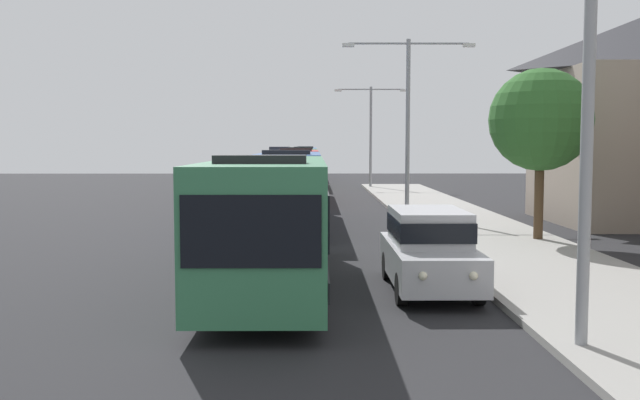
{
  "coord_description": "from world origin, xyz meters",
  "views": [
    {
      "loc": [
        -0.26,
        -3.4,
        3.41
      ],
      "look_at": [
        -0.11,
        16.16,
        1.87
      ],
      "focal_mm": 39.69,
      "sensor_mm": 36.0,
      "label": 1
    }
  ],
  "objects_px": {
    "bus_tail_end": "(306,159)",
    "streetlamp_mid": "(408,107)",
    "bus_middle": "(298,173)",
    "white_suv": "(429,247)",
    "bus_fourth_in_line": "(302,166)",
    "streetlamp_far": "(371,125)",
    "bus_second_in_line": "(290,186)",
    "roadside_tree": "(541,120)",
    "bus_rear": "(304,162)",
    "streetlamp_near": "(590,47)",
    "bus_lead": "(271,217)",
    "box_truck_oncoming": "(280,158)"
  },
  "relations": [
    {
      "from": "bus_rear",
      "to": "roadside_tree",
      "type": "relative_size",
      "value": 1.94
    },
    {
      "from": "white_suv",
      "to": "box_truck_oncoming",
      "type": "distance_m",
      "value": 71.32
    },
    {
      "from": "bus_lead",
      "to": "bus_tail_end",
      "type": "height_order",
      "value": "same"
    },
    {
      "from": "bus_second_in_line",
      "to": "streetlamp_near",
      "type": "distance_m",
      "value": 19.42
    },
    {
      "from": "bus_lead",
      "to": "streetlamp_mid",
      "type": "height_order",
      "value": "streetlamp_mid"
    },
    {
      "from": "bus_second_in_line",
      "to": "bus_fourth_in_line",
      "type": "relative_size",
      "value": 1.09
    },
    {
      "from": "bus_second_in_line",
      "to": "bus_tail_end",
      "type": "distance_m",
      "value": 53.06
    },
    {
      "from": "bus_tail_end",
      "to": "bus_fourth_in_line",
      "type": "bearing_deg",
      "value": -90.0
    },
    {
      "from": "bus_lead",
      "to": "streetlamp_near",
      "type": "relative_size",
      "value": 1.39
    },
    {
      "from": "bus_lead",
      "to": "bus_second_in_line",
      "type": "xyz_separation_m",
      "value": [
        0.0,
        12.87,
        0.0
      ]
    },
    {
      "from": "bus_tail_end",
      "to": "streetlamp_mid",
      "type": "bearing_deg",
      "value": -83.78
    },
    {
      "from": "bus_lead",
      "to": "white_suv",
      "type": "height_order",
      "value": "bus_lead"
    },
    {
      "from": "bus_rear",
      "to": "box_truck_oncoming",
      "type": "relative_size",
      "value": 1.64
    },
    {
      "from": "bus_second_in_line",
      "to": "bus_rear",
      "type": "distance_m",
      "value": 39.98
    },
    {
      "from": "bus_second_in_line",
      "to": "roadside_tree",
      "type": "xyz_separation_m",
      "value": [
        8.79,
        -5.39,
        2.55
      ]
    },
    {
      "from": "bus_middle",
      "to": "roadside_tree",
      "type": "xyz_separation_m",
      "value": [
        8.79,
        -18.81,
        2.55
      ]
    },
    {
      "from": "bus_tail_end",
      "to": "streetlamp_mid",
      "type": "xyz_separation_m",
      "value": [
        5.4,
        -49.54,
        3.48
      ]
    },
    {
      "from": "bus_lead",
      "to": "streetlamp_far",
      "type": "relative_size",
      "value": 1.4
    },
    {
      "from": "white_suv",
      "to": "bus_tail_end",
      "type": "bearing_deg",
      "value": 93.19
    },
    {
      "from": "streetlamp_mid",
      "to": "roadside_tree",
      "type": "distance_m",
      "value": 9.58
    },
    {
      "from": "bus_second_in_line",
      "to": "streetlamp_mid",
      "type": "relative_size",
      "value": 1.51
    },
    {
      "from": "box_truck_oncoming",
      "to": "roadside_tree",
      "type": "height_order",
      "value": "roadside_tree"
    },
    {
      "from": "bus_rear",
      "to": "bus_tail_end",
      "type": "distance_m",
      "value": 13.08
    },
    {
      "from": "bus_tail_end",
      "to": "streetlamp_near",
      "type": "height_order",
      "value": "streetlamp_near"
    },
    {
      "from": "streetlamp_near",
      "to": "streetlamp_mid",
      "type": "relative_size",
      "value": 0.96
    },
    {
      "from": "bus_tail_end",
      "to": "streetlamp_mid",
      "type": "relative_size",
      "value": 1.3
    },
    {
      "from": "streetlamp_near",
      "to": "streetlamp_far",
      "type": "distance_m",
      "value": 43.79
    },
    {
      "from": "streetlamp_mid",
      "to": "roadside_tree",
      "type": "relative_size",
      "value": 1.39
    },
    {
      "from": "streetlamp_near",
      "to": "roadside_tree",
      "type": "height_order",
      "value": "streetlamp_near"
    },
    {
      "from": "streetlamp_near",
      "to": "roadside_tree",
      "type": "bearing_deg",
      "value": 75.34
    },
    {
      "from": "bus_middle",
      "to": "white_suv",
      "type": "xyz_separation_m",
      "value": [
        3.7,
        -26.79,
        -0.66
      ]
    },
    {
      "from": "bus_middle",
      "to": "white_suv",
      "type": "height_order",
      "value": "bus_middle"
    },
    {
      "from": "white_suv",
      "to": "roadside_tree",
      "type": "relative_size",
      "value": 0.82
    },
    {
      "from": "streetlamp_mid",
      "to": "bus_tail_end",
      "type": "bearing_deg",
      "value": 96.22
    },
    {
      "from": "streetlamp_near",
      "to": "roadside_tree",
      "type": "xyz_separation_m",
      "value": [
        3.39,
        12.98,
        -0.7
      ]
    },
    {
      "from": "white_suv",
      "to": "bus_middle",
      "type": "bearing_deg",
      "value": 97.86
    },
    {
      "from": "bus_second_in_line",
      "to": "streetlamp_mid",
      "type": "xyz_separation_m",
      "value": [
        5.4,
        3.53,
        3.47
      ]
    },
    {
      "from": "bus_rear",
      "to": "white_suv",
      "type": "bearing_deg",
      "value": -86.03
    },
    {
      "from": "bus_middle",
      "to": "roadside_tree",
      "type": "bearing_deg",
      "value": -64.94
    },
    {
      "from": "streetlamp_mid",
      "to": "streetlamp_far",
      "type": "xyz_separation_m",
      "value": [
        0.0,
        21.89,
        -0.26
      ]
    },
    {
      "from": "bus_rear",
      "to": "white_suv",
      "type": "height_order",
      "value": "bus_rear"
    },
    {
      "from": "bus_lead",
      "to": "streetlamp_near",
      "type": "xyz_separation_m",
      "value": [
        5.4,
        -5.49,
        3.26
      ]
    },
    {
      "from": "bus_tail_end",
      "to": "roadside_tree",
      "type": "xyz_separation_m",
      "value": [
        8.79,
        -58.45,
        2.55
      ]
    },
    {
      "from": "box_truck_oncoming",
      "to": "streetlamp_near",
      "type": "distance_m",
      "value": 76.53
    },
    {
      "from": "bus_fourth_in_line",
      "to": "streetlamp_far",
      "type": "xyz_separation_m",
      "value": [
        5.4,
        -1.75,
        3.22
      ]
    },
    {
      "from": "box_truck_oncoming",
      "to": "bus_rear",
      "type": "bearing_deg",
      "value": -79.38
    },
    {
      "from": "bus_second_in_line",
      "to": "streetlamp_mid",
      "type": "bearing_deg",
      "value": 33.16
    },
    {
      "from": "bus_middle",
      "to": "roadside_tree",
      "type": "height_order",
      "value": "roadside_tree"
    },
    {
      "from": "bus_second_in_line",
      "to": "streetlamp_far",
      "type": "distance_m",
      "value": 26.19
    },
    {
      "from": "streetlamp_far",
      "to": "white_suv",
      "type": "bearing_deg",
      "value": -92.51
    }
  ]
}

